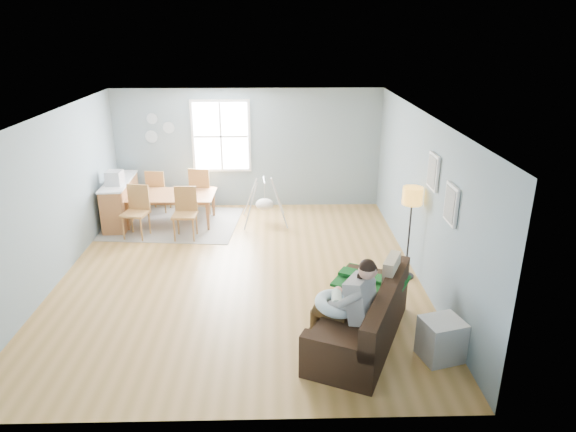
{
  "coord_description": "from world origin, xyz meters",
  "views": [
    {
      "loc": [
        0.62,
        -7.93,
        4.03
      ],
      "look_at": [
        0.82,
        0.09,
        1.0
      ],
      "focal_mm": 32.0,
      "sensor_mm": 36.0,
      "label": 1
    }
  ],
  "objects_px": {
    "chair_sw": "(137,207)",
    "counter": "(121,201)",
    "toddler": "(363,286)",
    "storage_cube": "(441,339)",
    "baby_swing": "(265,204)",
    "sofa": "(363,321)",
    "chair_se": "(185,209)",
    "chair_ne": "(201,187)",
    "monitor": "(114,178)",
    "dining_table": "(172,209)",
    "father": "(349,302)",
    "chair_nw": "(157,188)",
    "floor_lamp": "(412,204)"
  },
  "relations": [
    {
      "from": "chair_ne",
      "to": "monitor",
      "type": "distance_m",
      "value": 1.86
    },
    {
      "from": "father",
      "to": "floor_lamp",
      "type": "relative_size",
      "value": 0.87
    },
    {
      "from": "toddler",
      "to": "monitor",
      "type": "xyz_separation_m",
      "value": [
        -4.45,
        4.02,
        0.35
      ]
    },
    {
      "from": "dining_table",
      "to": "father",
      "type": "bearing_deg",
      "value": -54.8
    },
    {
      "from": "toddler",
      "to": "baby_swing",
      "type": "xyz_separation_m",
      "value": [
        -1.4,
        4.22,
        -0.29
      ]
    },
    {
      "from": "dining_table",
      "to": "baby_swing",
      "type": "height_order",
      "value": "baby_swing"
    },
    {
      "from": "storage_cube",
      "to": "chair_nw",
      "type": "height_order",
      "value": "chair_nw"
    },
    {
      "from": "sofa",
      "to": "toddler",
      "type": "xyz_separation_m",
      "value": [
        0.01,
        0.22,
        0.42
      ]
    },
    {
      "from": "chair_se",
      "to": "baby_swing",
      "type": "distance_m",
      "value": 1.73
    },
    {
      "from": "chair_nw",
      "to": "chair_ne",
      "type": "xyz_separation_m",
      "value": [
        0.99,
        -0.1,
        0.05
      ]
    },
    {
      "from": "floor_lamp",
      "to": "chair_se",
      "type": "xyz_separation_m",
      "value": [
        -3.97,
        1.84,
        -0.72
      ]
    },
    {
      "from": "toddler",
      "to": "baby_swing",
      "type": "relative_size",
      "value": 0.83
    },
    {
      "from": "father",
      "to": "chair_nw",
      "type": "height_order",
      "value": "father"
    },
    {
      "from": "sofa",
      "to": "toddler",
      "type": "distance_m",
      "value": 0.47
    },
    {
      "from": "storage_cube",
      "to": "chair_se",
      "type": "height_order",
      "value": "chair_se"
    },
    {
      "from": "storage_cube",
      "to": "chair_nw",
      "type": "xyz_separation_m",
      "value": [
        -4.73,
        5.53,
        0.29
      ]
    },
    {
      "from": "chair_sw",
      "to": "counter",
      "type": "xyz_separation_m",
      "value": [
        -0.55,
        0.78,
        -0.13
      ]
    },
    {
      "from": "sofa",
      "to": "chair_se",
      "type": "bearing_deg",
      "value": 128.64
    },
    {
      "from": "monitor",
      "to": "baby_swing",
      "type": "bearing_deg",
      "value": 3.67
    },
    {
      "from": "chair_sw",
      "to": "chair_ne",
      "type": "height_order",
      "value": "chair_ne"
    },
    {
      "from": "floor_lamp",
      "to": "chair_ne",
      "type": "xyz_separation_m",
      "value": [
        -3.85,
        3.19,
        -0.69
      ]
    },
    {
      "from": "toddler",
      "to": "monitor",
      "type": "distance_m",
      "value": 6.01
    },
    {
      "from": "toddler",
      "to": "storage_cube",
      "type": "bearing_deg",
      "value": -34.23
    },
    {
      "from": "sofa",
      "to": "chair_ne",
      "type": "bearing_deg",
      "value": 119.24
    },
    {
      "from": "sofa",
      "to": "baby_swing",
      "type": "xyz_separation_m",
      "value": [
        -1.39,
        4.44,
        0.12
      ]
    },
    {
      "from": "floor_lamp",
      "to": "baby_swing",
      "type": "height_order",
      "value": "floor_lamp"
    },
    {
      "from": "floor_lamp",
      "to": "counter",
      "type": "relative_size",
      "value": 0.94
    },
    {
      "from": "chair_nw",
      "to": "baby_swing",
      "type": "bearing_deg",
      "value": -16.04
    },
    {
      "from": "chair_sw",
      "to": "baby_swing",
      "type": "relative_size",
      "value": 1.03
    },
    {
      "from": "chair_nw",
      "to": "monitor",
      "type": "relative_size",
      "value": 2.96
    },
    {
      "from": "father",
      "to": "dining_table",
      "type": "relative_size",
      "value": 0.75
    },
    {
      "from": "toddler",
      "to": "monitor",
      "type": "height_order",
      "value": "monitor"
    },
    {
      "from": "counter",
      "to": "baby_swing",
      "type": "bearing_deg",
      "value": -2.19
    },
    {
      "from": "chair_se",
      "to": "counter",
      "type": "xyz_separation_m",
      "value": [
        -1.53,
        0.87,
        -0.12
      ]
    },
    {
      "from": "baby_swing",
      "to": "chair_sw",
      "type": "bearing_deg",
      "value": -165.29
    },
    {
      "from": "toddler",
      "to": "counter",
      "type": "height_order",
      "value": "toddler"
    },
    {
      "from": "chair_se",
      "to": "chair_nw",
      "type": "xyz_separation_m",
      "value": [
        -0.86,
        1.45,
        -0.02
      ]
    },
    {
      "from": "father",
      "to": "storage_cube",
      "type": "relative_size",
      "value": 2.31
    },
    {
      "from": "toddler",
      "to": "dining_table",
      "type": "height_order",
      "value": "toddler"
    },
    {
      "from": "sofa",
      "to": "chair_nw",
      "type": "relative_size",
      "value": 2.33
    },
    {
      "from": "baby_swing",
      "to": "sofa",
      "type": "bearing_deg",
      "value": -72.56
    },
    {
      "from": "sofa",
      "to": "chair_se",
      "type": "relative_size",
      "value": 2.25
    },
    {
      "from": "floor_lamp",
      "to": "chair_nw",
      "type": "xyz_separation_m",
      "value": [
        -4.83,
        3.29,
        -0.74
      ]
    },
    {
      "from": "storage_cube",
      "to": "chair_sw",
      "type": "height_order",
      "value": "chair_sw"
    },
    {
      "from": "chair_sw",
      "to": "chair_nw",
      "type": "relative_size",
      "value": 1.05
    },
    {
      "from": "chair_nw",
      "to": "father",
      "type": "bearing_deg",
      "value": -56.35
    },
    {
      "from": "chair_sw",
      "to": "counter",
      "type": "bearing_deg",
      "value": 125.37
    },
    {
      "from": "toddler",
      "to": "counter",
      "type": "xyz_separation_m",
      "value": [
        -4.48,
        4.34,
        -0.25
      ]
    },
    {
      "from": "storage_cube",
      "to": "monitor",
      "type": "xyz_separation_m",
      "value": [
        -5.36,
        4.64,
        0.8
      ]
    },
    {
      "from": "toddler",
      "to": "storage_cube",
      "type": "distance_m",
      "value": 1.19
    }
  ]
}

